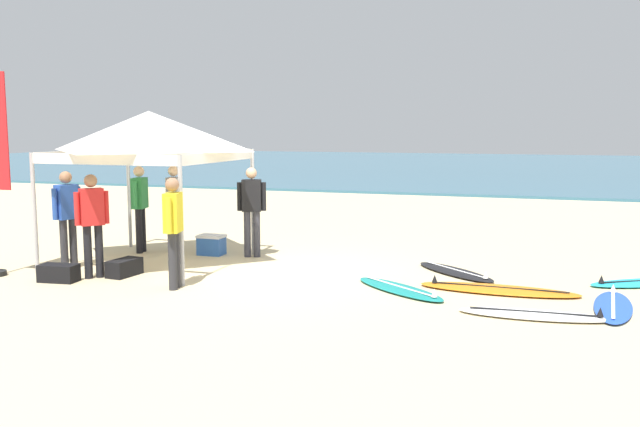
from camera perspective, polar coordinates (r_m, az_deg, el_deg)
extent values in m
plane|color=beige|center=(11.71, -4.54, -4.96)|extent=(80.00, 80.00, 0.00)
cube|color=#386B84|center=(42.66, 12.08, 3.89)|extent=(80.00, 36.00, 0.10)
cylinder|color=#B7B7BC|center=(12.39, -22.71, -0.03)|extent=(0.07, 0.07, 2.05)
cylinder|color=#B7B7BC|center=(10.80, -11.51, -0.61)|extent=(0.07, 0.07, 2.05)
cylinder|color=#B7B7BC|center=(14.58, -15.64, 1.29)|extent=(0.07, 0.07, 2.05)
cylinder|color=#B7B7BC|center=(13.25, -5.63, 0.95)|extent=(0.07, 0.07, 2.05)
cube|color=white|center=(11.46, -17.68, 4.34)|extent=(2.76, 0.03, 0.18)
cube|color=white|center=(13.80, -10.97, 5.00)|extent=(2.76, 0.03, 0.18)
cube|color=white|center=(13.39, -19.05, 4.67)|extent=(0.03, 2.76, 0.18)
cube|color=white|center=(11.93, -8.35, 4.71)|extent=(0.03, 2.76, 0.18)
pyramid|color=white|center=(12.59, -14.07, 6.71)|extent=(2.88, 2.88, 0.70)
ellipsoid|color=black|center=(11.83, 11.20, -4.78)|extent=(1.66, 1.60, 0.07)
cube|color=white|center=(11.82, 11.21, -4.60)|extent=(1.16, 1.09, 0.01)
cone|color=white|center=(11.26, 13.66, -4.97)|extent=(0.09, 0.09, 0.12)
cone|color=black|center=(11.51, 22.43, -5.06)|extent=(0.09, 0.09, 0.12)
ellipsoid|color=#19847F|center=(10.48, 6.64, -6.26)|extent=(1.76, 1.53, 0.07)
cube|color=white|center=(10.47, 6.64, -6.06)|extent=(1.26, 1.00, 0.01)
cone|color=white|center=(9.91, 9.51, -6.54)|extent=(0.09, 0.09, 0.12)
ellipsoid|color=white|center=(9.46, 17.46, -8.04)|extent=(1.97, 0.61, 0.07)
cube|color=black|center=(9.45, 17.47, -7.82)|extent=(1.66, 0.11, 0.01)
cone|color=black|center=(9.50, 22.35, -7.60)|extent=(0.09, 0.09, 0.12)
ellipsoid|color=orange|center=(10.71, 14.69, -6.15)|extent=(2.39, 0.71, 0.07)
cube|color=black|center=(10.70, 14.69, -5.96)|extent=(2.02, 0.11, 0.01)
cone|color=black|center=(10.81, 9.55, -5.37)|extent=(0.09, 0.09, 0.12)
ellipsoid|color=blue|center=(10.24, 23.25, -7.15)|extent=(0.65, 1.88, 0.07)
cube|color=white|center=(10.23, 23.26, -6.94)|extent=(0.18, 1.56, 0.01)
cone|color=white|center=(10.95, 23.27, -5.72)|extent=(0.09, 0.09, 0.12)
cylinder|color=black|center=(14.00, -11.91, -1.24)|extent=(0.13, 0.13, 0.88)
cylinder|color=black|center=(13.83, -12.13, -1.35)|extent=(0.13, 0.13, 0.88)
cube|color=gray|center=(13.83, -12.10, 1.74)|extent=(0.29, 0.40, 0.60)
sphere|color=beige|center=(13.79, -12.14, 3.49)|extent=(0.21, 0.21, 0.21)
cylinder|color=gray|center=(14.05, -11.82, 1.75)|extent=(0.09, 0.09, 0.54)
cylinder|color=gray|center=(13.61, -12.38, 1.56)|extent=(0.09, 0.09, 0.54)
cylinder|color=#2D2D33|center=(10.64, -12.20, -3.94)|extent=(0.13, 0.13, 0.88)
cylinder|color=#2D2D33|center=(10.81, -11.94, -3.75)|extent=(0.13, 0.13, 0.88)
cube|color=yellow|center=(10.61, -12.17, 0.08)|extent=(0.30, 0.40, 0.60)
sphere|color=#9E7051|center=(10.57, -12.23, 2.37)|extent=(0.21, 0.21, 0.21)
cylinder|color=yellow|center=(10.39, -12.51, -0.19)|extent=(0.09, 0.09, 0.54)
cylinder|color=yellow|center=(10.83, -11.84, 0.13)|extent=(0.09, 0.09, 0.54)
cylinder|color=black|center=(14.02, -14.59, -1.31)|extent=(0.13, 0.13, 0.88)
cylinder|color=black|center=(13.86, -14.86, -1.42)|extent=(0.13, 0.13, 0.88)
cube|color=#2D8C47|center=(13.85, -14.83, 1.66)|extent=(0.29, 0.40, 0.60)
sphere|color=beige|center=(13.82, -14.88, 3.42)|extent=(0.21, 0.21, 0.21)
cylinder|color=#2D8C47|center=(14.06, -14.48, 1.67)|extent=(0.09, 0.09, 0.54)
cylinder|color=#2D8C47|center=(13.64, -15.18, 1.48)|extent=(0.09, 0.09, 0.54)
cylinder|color=#2D2D33|center=(12.67, -20.57, -2.44)|extent=(0.13, 0.13, 0.88)
cylinder|color=#2D2D33|center=(12.77, -19.89, -2.34)|extent=(0.13, 0.13, 0.88)
cube|color=#2851B2|center=(12.62, -20.38, 0.92)|extent=(0.33, 0.41, 0.60)
sphere|color=#9E7051|center=(12.59, -20.47, 2.84)|extent=(0.21, 0.21, 0.21)
cylinder|color=#2851B2|center=(12.50, -21.26, 0.73)|extent=(0.09, 0.09, 0.54)
cylinder|color=#2851B2|center=(12.75, -19.51, 0.93)|extent=(0.09, 0.09, 0.54)
cylinder|color=black|center=(11.80, -18.80, -3.07)|extent=(0.13, 0.13, 0.88)
cylinder|color=black|center=(11.83, -17.94, -3.00)|extent=(0.13, 0.13, 0.88)
cube|color=red|center=(11.71, -18.51, 0.53)|extent=(0.40, 0.42, 0.60)
sphere|color=#9E7051|center=(11.67, -18.60, 2.61)|extent=(0.21, 0.21, 0.21)
cylinder|color=red|center=(11.67, -19.61, 0.36)|extent=(0.09, 0.09, 0.54)
cylinder|color=red|center=(11.76, -17.41, 0.51)|extent=(0.09, 0.09, 0.54)
cylinder|color=#383842|center=(13.07, -5.29, -1.72)|extent=(0.13, 0.13, 0.88)
cylinder|color=#383842|center=(13.09, -6.08, -1.72)|extent=(0.13, 0.13, 0.88)
cube|color=black|center=(12.98, -5.73, 1.51)|extent=(0.41, 0.32, 0.60)
sphere|color=tan|center=(12.95, -5.75, 3.38)|extent=(0.21, 0.21, 0.21)
cylinder|color=black|center=(12.97, -4.71, 1.42)|extent=(0.09, 0.09, 0.54)
cylinder|color=black|center=(13.01, -6.74, 1.42)|extent=(0.09, 0.09, 0.54)
cube|color=black|center=(11.88, -16.01, -4.36)|extent=(0.38, 0.63, 0.28)
cube|color=black|center=(11.78, -20.97, -4.66)|extent=(0.63, 0.38, 0.28)
cube|color=#2D60B7|center=(13.43, -9.04, -2.70)|extent=(0.48, 0.34, 0.34)
cube|color=white|center=(13.40, -9.06, -1.88)|extent=(0.50, 0.36, 0.05)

